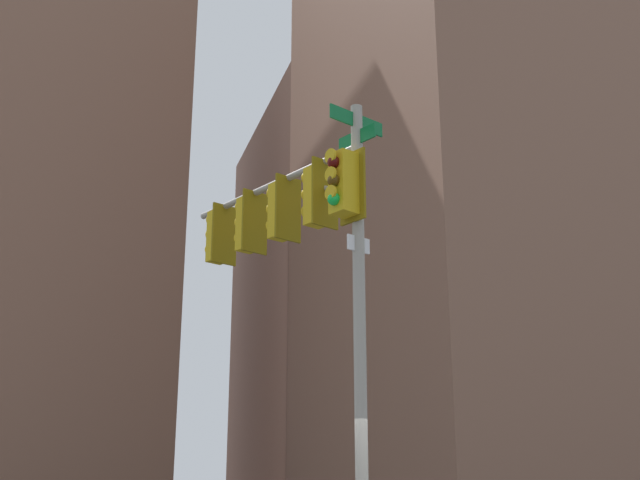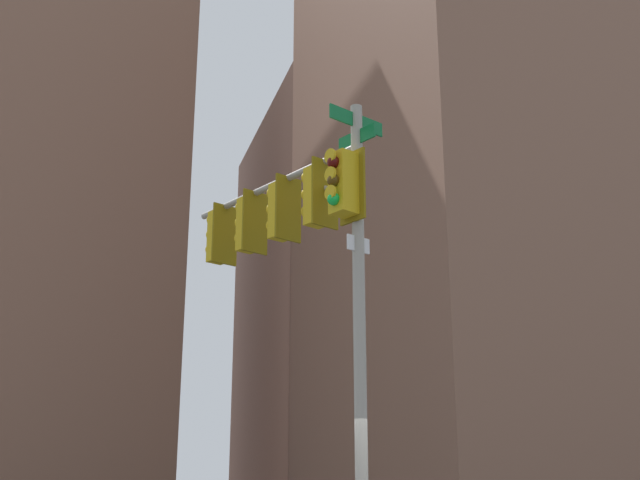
{
  "view_description": "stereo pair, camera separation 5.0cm",
  "coord_description": "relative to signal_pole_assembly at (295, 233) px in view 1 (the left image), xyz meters",
  "views": [
    {
      "loc": [
        10.98,
        -4.24,
        1.42
      ],
      "look_at": [
        -1.16,
        -0.63,
        5.4
      ],
      "focal_mm": 46.11,
      "sensor_mm": 36.0,
      "label": 1
    },
    {
      "loc": [
        10.99,
        -4.19,
        1.42
      ],
      "look_at": [
        -1.16,
        -0.63,
        5.4
      ],
      "focal_mm": 46.11,
      "sensor_mm": 36.0,
      "label": 2
    }
  ],
  "objects": [
    {
      "name": "signal_pole_assembly",
      "position": [
        0.0,
        0.0,
        0.0
      ],
      "size": [
        4.46,
        2.4,
        7.44
      ],
      "rotation": [
        0.0,
        0.0,
        3.56
      ],
      "color": "#9E998C",
      "rests_on": "ground_plane"
    },
    {
      "name": "building_brick_nearside",
      "position": [
        -24.5,
        19.29,
        13.96
      ],
      "size": [
        22.87,
        20.48,
        39.24
      ],
      "primitive_type": "cube",
      "color": "#845B47",
      "rests_on": "ground_plane"
    },
    {
      "name": "building_brick_farside",
      "position": [
        -46.38,
        -6.1,
        17.89
      ],
      "size": [
        17.03,
        17.61,
        47.11
      ],
      "primitive_type": "cube",
      "color": "#845B47",
      "rests_on": "ground_plane"
    },
    {
      "name": "building_brick_midblock",
      "position": [
        -45.29,
        16.33,
        9.5
      ],
      "size": [
        21.84,
        14.36,
        30.32
      ],
      "primitive_type": "cube",
      "color": "brown",
      "rests_on": "ground_plane"
    }
  ]
}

